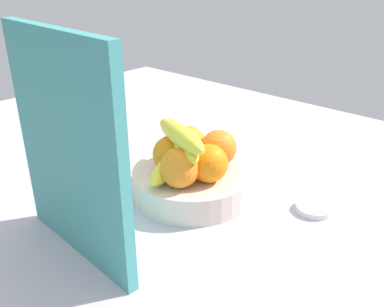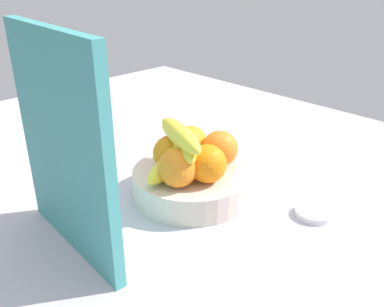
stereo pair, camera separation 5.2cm
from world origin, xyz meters
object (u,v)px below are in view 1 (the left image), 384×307
orange_front_left (219,148)px  cutting_board (69,151)px  orange_front_right (188,143)px  banana_bunch (177,149)px  orange_center (171,154)px  orange_back_right (209,163)px  fruit_bowl (192,184)px  jar_lid (314,208)px  orange_back_left (180,168)px

orange_front_left → cutting_board: bearing=83.1°
orange_front_right → banana_bunch: banana_bunch is taller
orange_center → orange_back_right: bearing=-167.4°
fruit_bowl → jar_lid: size_ratio=3.42×
orange_center → orange_back_left: (-5.44, 3.34, 0.00)cm
orange_front_right → orange_back_left: bearing=124.6°
fruit_bowl → orange_front_right: size_ratio=3.28×
cutting_board → jar_lid: 46.83cm
orange_center → orange_front_left: bearing=-120.7°
orange_front_left → cutting_board: (3.83, 31.48, 8.86)cm
fruit_bowl → orange_center: 7.62cm
jar_lid → orange_center: bearing=29.1°
orange_center → cutting_board: bearing=93.2°
orange_back_right → banana_bunch: bearing=16.5°
orange_front_left → orange_back_left: same height
orange_front_left → orange_center: same height
orange_front_right → orange_center: same height
cutting_board → jar_lid: cutting_board is taller
fruit_bowl → jar_lid: bearing=-152.2°
jar_lid → banana_bunch: bearing=31.0°
orange_back_left → cutting_board: 21.86cm
banana_bunch → jar_lid: 28.71cm
fruit_bowl → orange_front_right: bearing=-40.0°
fruit_bowl → orange_back_right: bearing=172.4°
orange_front_left → jar_lid: (-19.61, -5.14, -8.55)cm
orange_back_left → fruit_bowl: bearing=-69.8°
fruit_bowl → orange_back_right: size_ratio=3.28×
banana_bunch → jar_lid: size_ratio=2.45×
fruit_bowl → jar_lid: 24.29cm
orange_back_right → cutting_board: size_ratio=0.20×
orange_front_left → orange_front_right: size_ratio=1.00×
orange_back_right → cutting_board: cutting_board is taller
fruit_bowl → orange_back_left: orange_back_left is taller
orange_back_left → cutting_board: (4.17, 19.54, 8.86)cm
orange_front_right → cutting_board: size_ratio=0.20×
jar_lid → orange_back_right: bearing=35.7°
orange_front_right → orange_front_left: bearing=-158.4°
banana_bunch → jar_lid: banana_bunch is taller
orange_back_left → banana_bunch: 5.23cm
orange_back_left → orange_back_right: size_ratio=1.00×
orange_front_left → orange_front_right: bearing=21.6°
jar_lid → orange_front_right: bearing=16.4°
orange_front_right → cutting_board: 30.44cm
orange_back_left → jar_lid: 27.13cm
orange_front_left → banana_bunch: banana_bunch is taller
fruit_bowl → banana_bunch: size_ratio=1.39×
orange_front_right → orange_center: size_ratio=1.00×
fruit_bowl → orange_front_right: orange_front_right is taller
orange_front_right → orange_back_left: (-6.54, 9.49, 0.00)cm
fruit_bowl → cutting_board: 29.65cm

